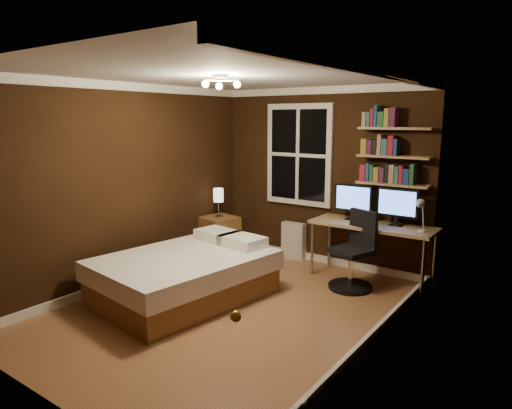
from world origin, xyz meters
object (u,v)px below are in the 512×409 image
Objects in this scene: monitor_left at (353,202)px; desk_lamp at (421,215)px; office_chair at (354,259)px; bed at (186,275)px; desk at (372,229)px; monitor_right at (397,207)px; radiator at (294,241)px; bedside_lamp at (219,203)px; nightstand at (219,237)px.

monitor_left is 1.17× the size of desk_lamp.
desk_lamp is 0.45× the size of office_chair.
desk reaches higher than bed.
monitor_right is at bearing 149.40° from desk_lamp.
monitor_left reaches higher than radiator.
radiator is 1.38m from office_chair.
monitor_left is (1.96, 0.43, 0.16)m from bedside_lamp.
desk_lamp is (0.94, -0.21, -0.02)m from monitor_left.
nightstand is 2.67m from monitor_right.
monitor_right is (1.79, 1.93, 0.70)m from bed.
radiator is at bearing 29.67° from bedside_lamp.
radiator is at bearing 43.05° from nightstand.
bed is at bearing -129.32° from desk.
desk_lamp is at bearing 17.65° from nightstand.
monitor_left is (-0.31, 0.08, 0.30)m from desk.
nightstand is 1.18× the size of monitor_right.
office_chair reaches higher than bed.
desk is at bearing -14.11° from monitor_left.
desk_lamp reaches higher than radiator.
monitor_right is 0.85m from office_chair.
desk_lamp is at bearing -12.58° from monitor_left.
office_chair is at bearing -1.44° from bedside_lamp.
bedside_lamp is 0.80× the size of radiator.
bed is at bearing -115.83° from office_chair.
monitor_right is 0.53× the size of office_chair.
monitor_left is (1.20, 1.93, 0.70)m from bed.
desk is 1.62× the size of office_chair.
office_chair is at bearing -26.62° from radiator.
bedside_lamp is 2.92m from desk_lamp.
monitor_right is at bearing 9.52° from bedside_lamp.
nightstand is (-0.76, 1.50, 0.03)m from bed.
radiator is at bearing 170.75° from desk.
bedside_lamp is 1.26m from radiator.
bedside_lamp reaches higher than office_chair.
radiator is at bearing 175.19° from monitor_right.
radiator is at bearing 169.90° from desk_lamp.
office_chair is (-0.70, -0.27, -0.60)m from desk_lamp.
nightstand is at bearing -167.70° from monitor_left.
desk_lamp is at bearing 46.52° from bed.
nightstand is 2.99m from desk_lamp.
radiator is at bearing 172.71° from office_chair.
office_chair is (-0.34, -0.48, -0.62)m from monitor_right.
nightstand is 1.11× the size of radiator.
monitor_left is at bearing 136.55° from office_chair.
monitor_right reaches higher than desk_lamp.
bedside_lamp is at bearing -175.73° from desk_lamp.
nightstand is 0.52m from bedside_lamp.
bedside_lamp is at bearing 0.00° from nightstand.
radiator is (0.98, 0.56, -0.55)m from bedside_lamp.
desk is 0.52m from office_chair.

